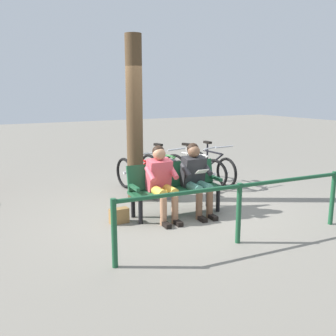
{
  "coord_description": "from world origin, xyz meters",
  "views": [
    {
      "loc": [
        3.22,
        5.48,
        2.07
      ],
      "look_at": [
        0.15,
        -0.11,
        0.75
      ],
      "focal_mm": 40.16,
      "sensor_mm": 36.0,
      "label": 1
    }
  ],
  "objects_px": {
    "litter_bin": "(167,179)",
    "bicycle_purple": "(164,171)",
    "bicycle_green": "(137,176)",
    "bicycle_red": "(212,167)",
    "person_companion": "(161,179)",
    "bicycle_black": "(194,170)",
    "bench": "(174,184)",
    "tree_trunk": "(135,120)",
    "person_reading": "(196,175)",
    "handbag": "(119,216)"
  },
  "relations": [
    {
      "from": "litter_bin",
      "to": "bicycle_purple",
      "type": "bearing_deg",
      "value": -113.97
    },
    {
      "from": "litter_bin",
      "to": "bicycle_green",
      "type": "distance_m",
      "value": 0.68
    },
    {
      "from": "bicycle_red",
      "to": "bicycle_purple",
      "type": "relative_size",
      "value": 1.02
    },
    {
      "from": "litter_bin",
      "to": "bicycle_red",
      "type": "distance_m",
      "value": 1.57
    },
    {
      "from": "person_companion",
      "to": "bicycle_black",
      "type": "distance_m",
      "value": 2.28
    },
    {
      "from": "litter_bin",
      "to": "bicycle_red",
      "type": "xyz_separation_m",
      "value": [
        -1.47,
        -0.55,
        -0.01
      ]
    },
    {
      "from": "bench",
      "to": "person_companion",
      "type": "height_order",
      "value": "person_companion"
    },
    {
      "from": "bench",
      "to": "tree_trunk",
      "type": "xyz_separation_m",
      "value": [
        0.25,
        -1.07,
        1.03
      ]
    },
    {
      "from": "litter_bin",
      "to": "bicycle_black",
      "type": "distance_m",
      "value": 1.07
    },
    {
      "from": "bench",
      "to": "bicycle_red",
      "type": "distance_m",
      "value": 2.35
    },
    {
      "from": "person_reading",
      "to": "bicycle_green",
      "type": "bearing_deg",
      "value": -75.09
    },
    {
      "from": "bench",
      "to": "bicycle_red",
      "type": "bearing_deg",
      "value": -137.74
    },
    {
      "from": "tree_trunk",
      "to": "litter_bin",
      "type": "xyz_separation_m",
      "value": [
        -0.6,
        0.15,
        -1.16
      ]
    },
    {
      "from": "person_reading",
      "to": "litter_bin",
      "type": "distance_m",
      "value": 1.14
    },
    {
      "from": "handbag",
      "to": "bicycle_black",
      "type": "xyz_separation_m",
      "value": [
        -2.32,
        -1.44,
        0.24
      ]
    },
    {
      "from": "bicycle_purple",
      "to": "person_reading",
      "type": "bearing_deg",
      "value": -23.5
    },
    {
      "from": "bicycle_purple",
      "to": "bicycle_red",
      "type": "bearing_deg",
      "value": 68.18
    },
    {
      "from": "handbag",
      "to": "bicycle_purple",
      "type": "relative_size",
      "value": 0.18
    },
    {
      "from": "person_companion",
      "to": "handbag",
      "type": "relative_size",
      "value": 4.0
    },
    {
      "from": "person_companion",
      "to": "tree_trunk",
      "type": "bearing_deg",
      "value": -90.36
    },
    {
      "from": "bench",
      "to": "handbag",
      "type": "bearing_deg",
      "value": 4.53
    },
    {
      "from": "person_reading",
      "to": "bicycle_purple",
      "type": "xyz_separation_m",
      "value": [
        -0.37,
        -1.85,
        -0.31
      ]
    },
    {
      "from": "person_companion",
      "to": "bicycle_green",
      "type": "relative_size",
      "value": 0.72
    },
    {
      "from": "bench",
      "to": "bicycle_red",
      "type": "relative_size",
      "value": 0.97
    },
    {
      "from": "litter_bin",
      "to": "bicycle_black",
      "type": "bearing_deg",
      "value": -152.03
    },
    {
      "from": "person_reading",
      "to": "tree_trunk",
      "type": "xyz_separation_m",
      "value": [
        0.56,
        -1.25,
        0.87
      ]
    },
    {
      "from": "person_reading",
      "to": "bench",
      "type": "bearing_deg",
      "value": -27.13
    },
    {
      "from": "bench",
      "to": "bicycle_purple",
      "type": "bearing_deg",
      "value": -108.93
    },
    {
      "from": "bicycle_purple",
      "to": "bicycle_green",
      "type": "xyz_separation_m",
      "value": [
        0.71,
        0.18,
        0.0
      ]
    },
    {
      "from": "handbag",
      "to": "bicycle_black",
      "type": "relative_size",
      "value": 0.19
    },
    {
      "from": "bench",
      "to": "bicycle_black",
      "type": "distance_m",
      "value": 1.93
    },
    {
      "from": "bench",
      "to": "person_companion",
      "type": "distance_m",
      "value": 0.39
    },
    {
      "from": "bicycle_black",
      "to": "bicycle_purple",
      "type": "distance_m",
      "value": 0.66
    },
    {
      "from": "litter_bin",
      "to": "bicycle_purple",
      "type": "xyz_separation_m",
      "value": [
        -0.33,
        -0.74,
        -0.01
      ]
    },
    {
      "from": "bicycle_purple",
      "to": "litter_bin",
      "type": "bearing_deg",
      "value": -36.1
    },
    {
      "from": "bench",
      "to": "litter_bin",
      "type": "height_order",
      "value": "bench"
    },
    {
      "from": "bicycle_black",
      "to": "bicycle_green",
      "type": "relative_size",
      "value": 0.93
    },
    {
      "from": "bicycle_black",
      "to": "bicycle_purple",
      "type": "height_order",
      "value": "same"
    },
    {
      "from": "bicycle_green",
      "to": "handbag",
      "type": "bearing_deg",
      "value": -41.33
    },
    {
      "from": "bench",
      "to": "bicycle_green",
      "type": "relative_size",
      "value": 0.97
    },
    {
      "from": "bicycle_purple",
      "to": "bicycle_green",
      "type": "bearing_deg",
      "value": -87.72
    },
    {
      "from": "tree_trunk",
      "to": "bicycle_purple",
      "type": "bearing_deg",
      "value": -147.3
    },
    {
      "from": "tree_trunk",
      "to": "litter_bin",
      "type": "height_order",
      "value": "tree_trunk"
    },
    {
      "from": "person_reading",
      "to": "bicycle_black",
      "type": "xyz_separation_m",
      "value": [
        -0.99,
        -1.61,
        -0.31
      ]
    },
    {
      "from": "bench",
      "to": "bicycle_red",
      "type": "height_order",
      "value": "bicycle_red"
    },
    {
      "from": "litter_bin",
      "to": "person_reading",
      "type": "bearing_deg",
      "value": 87.89
    },
    {
      "from": "person_reading",
      "to": "bicycle_purple",
      "type": "relative_size",
      "value": 0.73
    },
    {
      "from": "person_companion",
      "to": "tree_trunk",
      "type": "distance_m",
      "value": 1.49
    },
    {
      "from": "bicycle_red",
      "to": "bicycle_green",
      "type": "bearing_deg",
      "value": -92.91
    },
    {
      "from": "litter_bin",
      "to": "bicycle_green",
      "type": "relative_size",
      "value": 0.44
    }
  ]
}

